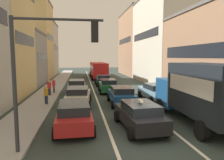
% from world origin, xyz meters
% --- Properties ---
extents(ground_plane, '(140.00, 140.00, 0.00)m').
position_xyz_m(ground_plane, '(0.00, 0.00, 0.00)').
color(ground_plane, '#2E3A36').
extents(sidewalk_left, '(2.60, 64.00, 0.14)m').
position_xyz_m(sidewalk_left, '(-6.70, 20.00, 0.07)').
color(sidewalk_left, '#9C9C9C').
rests_on(sidewalk_left, ground).
extents(lane_stripe_left, '(0.16, 60.00, 0.01)m').
position_xyz_m(lane_stripe_left, '(-1.70, 20.00, 0.01)').
color(lane_stripe_left, silver).
rests_on(lane_stripe_left, ground).
extents(lane_stripe_right, '(0.16, 60.00, 0.01)m').
position_xyz_m(lane_stripe_right, '(1.70, 20.00, 0.01)').
color(lane_stripe_right, silver).
rests_on(lane_stripe_right, ground).
extents(building_row_left, '(7.20, 43.90, 13.82)m').
position_xyz_m(building_row_left, '(-12.00, 22.12, 5.79)').
color(building_row_left, '#B2ADA3').
rests_on(building_row_left, ground).
extents(building_row_right, '(7.20, 43.90, 13.88)m').
position_xyz_m(building_row_right, '(9.90, 24.29, 6.20)').
color(building_row_right, '#9E7556').
rests_on(building_row_right, ground).
extents(traffic_light_pole, '(3.58, 0.38, 5.50)m').
position_xyz_m(traffic_light_pole, '(-4.45, -0.45, 3.82)').
color(traffic_light_pole, '#2D2D33').
rests_on(traffic_light_pole, ground).
extents(removalist_box_truck, '(2.77, 7.73, 3.58)m').
position_xyz_m(removalist_box_truck, '(3.70, 2.13, 1.97)').
color(removalist_box_truck, navy).
rests_on(removalist_box_truck, ground).
extents(taxi_centre_lane_front, '(2.29, 4.41, 1.66)m').
position_xyz_m(taxi_centre_lane_front, '(0.00, 1.79, 0.80)').
color(taxi_centre_lane_front, black).
rests_on(taxi_centre_lane_front, ground).
extents(sedan_left_lane_front, '(2.16, 4.35, 1.49)m').
position_xyz_m(sedan_left_lane_front, '(-3.53, 2.29, 0.80)').
color(sedan_left_lane_front, '#A51E1E').
rests_on(sedan_left_lane_front, ground).
extents(sedan_centre_lane_second, '(2.13, 4.33, 1.49)m').
position_xyz_m(sedan_centre_lane_second, '(0.19, 7.91, 0.80)').
color(sedan_centre_lane_second, '#194C8C').
rests_on(sedan_centre_lane_second, ground).
extents(wagon_left_lane_second, '(2.30, 4.41, 1.49)m').
position_xyz_m(wagon_left_lane_second, '(-3.37, 8.09, 0.80)').
color(wagon_left_lane_second, beige).
rests_on(wagon_left_lane_second, ground).
extents(hatchback_centre_lane_third, '(2.14, 4.34, 1.49)m').
position_xyz_m(hatchback_centre_lane_third, '(-0.16, 13.93, 0.80)').
color(hatchback_centre_lane_third, '#19592D').
rests_on(hatchback_centre_lane_third, ground).
extents(sedan_left_lane_third, '(2.07, 4.30, 1.49)m').
position_xyz_m(sedan_left_lane_third, '(-3.59, 13.87, 0.80)').
color(sedan_left_lane_third, gray).
rests_on(sedan_left_lane_third, ground).
extents(coupe_centre_lane_fourth, '(2.07, 4.31, 1.49)m').
position_xyz_m(coupe_centre_lane_fourth, '(-0.14, 19.66, 0.80)').
color(coupe_centre_lane_fourth, black).
rests_on(coupe_centre_lane_fourth, ground).
extents(sedan_right_lane_behind_truck, '(2.30, 4.41, 1.49)m').
position_xyz_m(sedan_right_lane_behind_truck, '(3.58, 9.17, 0.80)').
color(sedan_right_lane_behind_truck, '#759EB7').
rests_on(sedan_right_lane_behind_truck, ground).
extents(bus_mid_queue_primary, '(2.84, 10.51, 2.90)m').
position_xyz_m(bus_mid_queue_primary, '(0.01, 29.33, 1.76)').
color(bus_mid_queue_primary, '#B21919').
rests_on(bus_mid_queue_primary, ground).
extents(pedestrian_near_kerb, '(0.44, 0.38, 1.66)m').
position_xyz_m(pedestrian_near_kerb, '(-6.29, 12.34, 0.95)').
color(pedestrian_near_kerb, '#262D47').
rests_on(pedestrian_near_kerb, ground).
extents(pedestrian_mid_sidewalk, '(0.34, 0.53, 1.66)m').
position_xyz_m(pedestrian_mid_sidewalk, '(-6.04, 13.93, 0.95)').
color(pedestrian_mid_sidewalk, '#262D47').
rests_on(pedestrian_mid_sidewalk, ground).
extents(pedestrian_far_sidewalk, '(0.39, 0.43, 1.66)m').
position_xyz_m(pedestrian_far_sidewalk, '(-5.95, 8.32, 0.95)').
color(pedestrian_far_sidewalk, '#262D47').
rests_on(pedestrian_far_sidewalk, ground).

